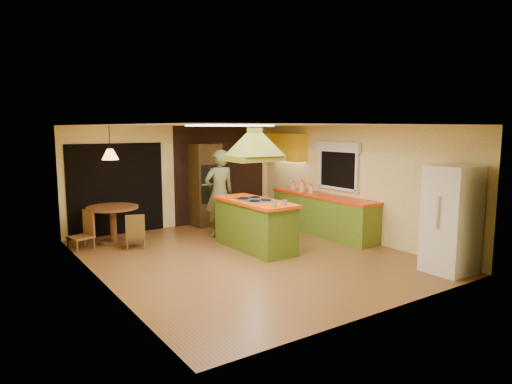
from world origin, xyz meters
TOP-DOWN VIEW (x-y plane):
  - ground at (0.00, 0.00)m, footprint 6.50×6.50m
  - room_walls at (0.00, 0.00)m, footprint 5.50×6.50m
  - ceiling_plane at (0.00, 0.00)m, footprint 6.50×6.50m
  - brick_panel at (1.25, 3.23)m, footprint 2.64×0.03m
  - nook_opening at (-1.50, 3.23)m, footprint 2.20×0.03m
  - right_counter at (2.45, 0.60)m, footprint 0.62×3.05m
  - upper_cabinets at (2.57, 2.20)m, footprint 0.34×1.40m
  - window_right at (2.70, 0.40)m, footprint 0.12×1.35m
  - fluor_panel at (-1.10, -1.20)m, footprint 1.20×0.60m
  - kitchen_island at (0.41, 0.39)m, footprint 0.83×2.02m
  - range_hood at (0.41, 0.39)m, footprint 1.04×0.77m
  - man at (0.36, 1.75)m, footprint 0.74×0.50m
  - refrigerator at (2.33, -2.73)m, footprint 0.76×0.72m
  - wall_oven at (0.64, 2.95)m, footprint 0.70×0.63m
  - dining_table at (-1.84, 2.46)m, footprint 1.07×1.07m
  - chair_left at (-2.54, 2.36)m, footprint 0.52×0.52m
  - chair_near at (-1.59, 1.81)m, footprint 0.50×0.50m
  - pendant_lamp at (-1.84, 2.46)m, footprint 0.39×0.39m
  - canister_large at (2.40, 1.30)m, footprint 0.20×0.20m
  - canister_medium at (2.40, 1.63)m, footprint 0.17×0.17m
  - canister_small at (2.40, 0.95)m, footprint 0.14×0.14m

SIDE VIEW (x-z plane):
  - ground at x=0.00m, z-range 0.00..0.00m
  - chair_near at x=-1.59m, z-range 0.00..0.73m
  - chair_left at x=-2.54m, z-range 0.00..0.77m
  - right_counter at x=2.45m, z-range 0.00..0.92m
  - kitchen_island at x=0.41m, z-range 0.00..1.02m
  - dining_table at x=-1.84m, z-range 0.16..0.96m
  - refrigerator at x=2.33m, z-range 0.00..1.83m
  - man at x=0.36m, z-range 0.00..1.97m
  - canister_small at x=2.40m, z-range 0.92..1.09m
  - canister_medium at x=2.40m, z-range 0.92..1.11m
  - wall_oven at x=0.64m, z-range 0.00..2.06m
  - canister_large at x=2.40m, z-range 0.92..1.16m
  - nook_opening at x=-1.50m, z-range 0.00..2.10m
  - room_walls at x=0.00m, z-range -2.00..4.50m
  - brick_panel at x=1.25m, z-range 0.00..2.50m
  - window_right at x=2.70m, z-range 1.24..2.30m
  - pendant_lamp at x=-1.84m, z-range 1.79..2.01m
  - upper_cabinets at x=2.57m, z-range 1.60..2.30m
  - range_hood at x=0.41m, z-range 1.86..2.65m
  - fluor_panel at x=-1.10m, z-range 2.47..2.50m
  - ceiling_plane at x=0.00m, z-range 2.50..2.50m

